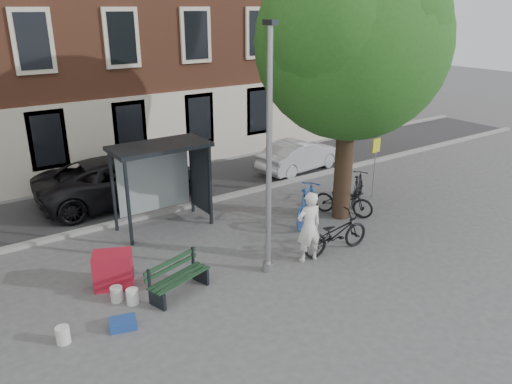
{
  "coord_description": "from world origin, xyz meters",
  "views": [
    {
      "loc": [
        -6.72,
        -9.08,
        6.38
      ],
      "look_at": [
        0.91,
        1.84,
        1.4
      ],
      "focal_mm": 35.0,
      "sensor_mm": 36.0,
      "label": 1
    }
  ],
  "objects": [
    {
      "name": "curb_far",
      "position": [
        0.0,
        9.0,
        0.06
      ],
      "size": [
        40.0,
        0.25,
        0.12
      ],
      "primitive_type": "cube",
      "color": "gray",
      "rests_on": "ground"
    },
    {
      "name": "bike_a",
      "position": [
        2.14,
        -0.21,
        0.55
      ],
      "size": [
        2.16,
        0.88,
        1.11
      ],
      "primitive_type": "imported",
      "rotation": [
        0.0,
        0.0,
        1.5
      ],
      "color": "black",
      "rests_on": "ground"
    },
    {
      "name": "curb_near",
      "position": [
        0.0,
        5.0,
        0.06
      ],
      "size": [
        40.0,
        0.25,
        0.12
      ],
      "primitive_type": "cube",
      "color": "gray",
      "rests_on": "ground"
    },
    {
      "name": "bucket_b",
      "position": [
        -3.68,
        0.85,
        0.18
      ],
      "size": [
        0.29,
        0.29,
        0.36
      ],
      "primitive_type": "cylinder",
      "rotation": [
        0.0,
        0.0,
        -0.06
      ],
      "color": "silver",
      "rests_on": "ground"
    },
    {
      "name": "bucket_c",
      "position": [
        -3.42,
        0.55,
        0.18
      ],
      "size": [
        0.31,
        0.31,
        0.36
      ],
      "primitive_type": "cylinder",
      "rotation": [
        0.0,
        0.0,
        0.12
      ],
      "color": "white",
      "rests_on": "ground"
    },
    {
      "name": "bike_c",
      "position": [
        4.16,
        1.56,
        0.51
      ],
      "size": [
        1.55,
        2.02,
        1.02
      ],
      "primitive_type": "imported",
      "rotation": [
        0.0,
        0.0,
        0.52
      ],
      "color": "black",
      "rests_on": "ground"
    },
    {
      "name": "bike_b",
      "position": [
        2.77,
        1.74,
        0.63
      ],
      "size": [
        2.06,
        1.64,
        1.25
      ],
      "primitive_type": "imported",
      "rotation": [
        0.0,
        0.0,
        2.16
      ],
      "color": "#1B4297",
      "rests_on": "ground"
    },
    {
      "name": "red_stand",
      "position": [
        -3.5,
        1.5,
        0.45
      ],
      "size": [
        1.07,
        0.92,
        0.9
      ],
      "primitive_type": "cube",
      "rotation": [
        0.0,
        0.0,
        -0.42
      ],
      "color": "maroon",
      "rests_on": "ground"
    },
    {
      "name": "bucket_a",
      "position": [
        -5.11,
        0.0,
        0.18
      ],
      "size": [
        0.31,
        0.31,
        0.36
      ],
      "primitive_type": "cylinder",
      "rotation": [
        0.0,
        0.0,
        -0.13
      ],
      "color": "silver",
      "rests_on": "ground"
    },
    {
      "name": "tree_right",
      "position": [
        4.01,
        1.38,
        5.62
      ],
      "size": [
        5.76,
        5.6,
        8.2
      ],
      "color": "black",
      "rests_on": "ground"
    },
    {
      "name": "painter",
      "position": [
        1.2,
        -0.15,
        0.97
      ],
      "size": [
        0.77,
        0.56,
        1.94
      ],
      "primitive_type": "imported",
      "rotation": [
        0.0,
        0.0,
        3.0
      ],
      "color": "silver",
      "rests_on": "ground"
    },
    {
      "name": "bike_d",
      "position": [
        5.3,
        2.05,
        0.53
      ],
      "size": [
        1.76,
        1.4,
        1.07
      ],
      "primitive_type": "imported",
      "rotation": [
        0.0,
        0.0,
        2.15
      ],
      "color": "black",
      "rests_on": "ground"
    },
    {
      "name": "lamppost",
      "position": [
        0.0,
        0.0,
        2.78
      ],
      "size": [
        0.28,
        0.35,
        6.11
      ],
      "color": "#9EA0A3",
      "rests_on": "ground"
    },
    {
      "name": "car_dark",
      "position": [
        -1.24,
        6.85,
        0.79
      ],
      "size": [
        5.76,
        2.85,
        1.57
      ],
      "primitive_type": "imported",
      "rotation": [
        0.0,
        0.0,
        1.53
      ],
      "color": "black",
      "rests_on": "ground"
    },
    {
      "name": "notice_sign",
      "position": [
        6.16,
        2.13,
        1.59
      ],
      "size": [
        0.37,
        0.05,
        2.13
      ],
      "rotation": [
        0.0,
        0.0,
        0.05
      ],
      "color": "#9EA0A3",
      "rests_on": "ground"
    },
    {
      "name": "road",
      "position": [
        0.0,
        7.0,
        0.01
      ],
      "size": [
        40.0,
        4.0,
        0.01
      ],
      "primitive_type": "cube",
      "color": "#28282B",
      "rests_on": "ground"
    },
    {
      "name": "car_silver",
      "position": [
        6.02,
        6.0,
        0.64
      ],
      "size": [
        4.01,
        1.85,
        1.27
      ],
      "primitive_type": "imported",
      "rotation": [
        0.0,
        0.0,
        1.7
      ],
      "color": "#B9BCC2",
      "rests_on": "ground"
    },
    {
      "name": "blue_crate",
      "position": [
        -3.95,
        -0.2,
        0.1
      ],
      "size": [
        0.64,
        0.53,
        0.2
      ],
      "primitive_type": "cube",
      "rotation": [
        0.0,
        0.0,
        -0.27
      ],
      "color": "navy",
      "rests_on": "ground"
    },
    {
      "name": "bench",
      "position": [
        -2.37,
        0.34,
        0.38
      ],
      "size": [
        1.7,
        0.96,
        0.83
      ],
      "rotation": [
        0.0,
        0.0,
        0.29
      ],
      "color": "#1E2328",
      "rests_on": "ground"
    },
    {
      "name": "bus_shelter",
      "position": [
        -0.61,
        4.11,
        1.92
      ],
      "size": [
        2.85,
        1.45,
        2.62
      ],
      "color": "#1E2328",
      "rests_on": "ground"
    },
    {
      "name": "ground",
      "position": [
        0.0,
        0.0,
        0.0
      ],
      "size": [
        90.0,
        90.0,
        0.0
      ],
      "primitive_type": "plane",
      "color": "#4C4C4F",
      "rests_on": "ground"
    }
  ]
}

